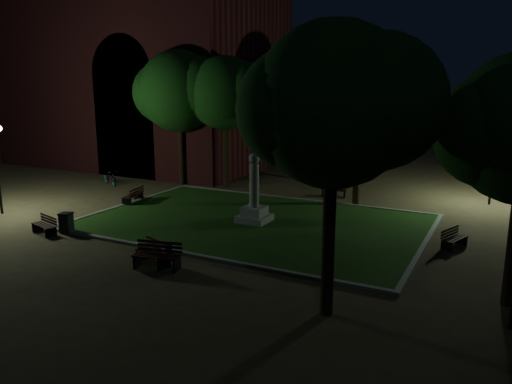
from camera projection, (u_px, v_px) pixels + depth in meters
ground at (233, 234)px, 21.47m from camera, size 80.00×80.00×0.00m
lawn at (254, 222)px, 23.20m from camera, size 15.00×10.00×0.08m
lawn_kerb at (254, 222)px, 23.20m from camera, size 15.40×10.40×0.12m
monument at (254, 203)px, 23.00m from camera, size 1.40×1.40×3.20m
building_main at (143, 69)px, 38.91m from camera, size 20.00×12.00×15.00m
tree_north_wl at (226, 93)px, 29.66m from camera, size 5.42×4.43×7.97m
tree_north_er at (362, 95)px, 25.27m from camera, size 5.47×4.47×8.03m
tree_se at (337, 106)px, 12.83m from camera, size 5.36×4.37×8.03m
tree_nw at (181, 91)px, 30.59m from camera, size 6.18×5.04×8.37m
tree_far_north at (306, 90)px, 32.19m from camera, size 5.38×4.39×8.11m
lamppost_nw at (171, 129)px, 34.12m from camera, size 1.18×0.28×4.63m
lamppost_ne at (494, 152)px, 26.11m from camera, size 1.18×0.28×4.00m
bench_near_left at (154, 253)px, 17.91m from camera, size 1.66×1.00×0.86m
bench_near_right at (158, 256)px, 17.52m from camera, size 1.80×0.96×0.94m
bench_west_near at (45, 225)px, 21.51m from camera, size 1.49×0.83×0.78m
bench_left_side at (134, 196)px, 26.82m from camera, size 0.90×1.66×0.86m
bench_right_side at (453, 239)px, 19.72m from camera, size 0.94×1.46×0.76m
bench_far_side at (334, 191)px, 28.29m from camera, size 1.47×0.74×0.77m
trash_bin at (66, 223)px, 21.66m from camera, size 0.63×0.63×0.88m
bicycle at (110, 178)px, 31.62m from camera, size 1.83×1.23×0.91m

